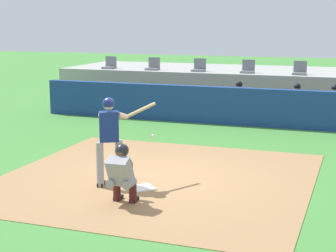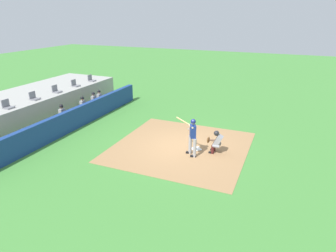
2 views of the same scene
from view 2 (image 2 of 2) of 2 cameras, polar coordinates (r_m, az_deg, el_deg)
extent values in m
plane|color=#428438|center=(14.79, 2.51, -4.00)|extent=(80.00, 80.00, 0.00)
cube|color=#9E754C|center=(14.79, 2.51, -3.98)|extent=(6.40, 6.40, 0.01)
cube|color=white|center=(14.55, 5.47, -4.41)|extent=(0.62, 0.62, 0.02)
cylinder|color=#99999E|center=(13.60, 5.17, -4.27)|extent=(0.15, 0.15, 0.92)
cylinder|color=#99999E|center=(13.92, 4.30, -3.62)|extent=(0.15, 0.15, 0.92)
cube|color=navy|center=(13.46, 4.83, -1.01)|extent=(0.45, 0.39, 0.60)
sphere|color=beige|center=(13.30, 4.88, 0.71)|extent=(0.21, 0.21, 0.21)
sphere|color=navy|center=(13.29, 4.89, 0.85)|extent=(0.24, 0.24, 0.24)
cylinder|color=beige|center=(13.44, 4.50, -0.06)|extent=(0.53, 0.39, 0.18)
cylinder|color=beige|center=(13.63, 4.57, 0.24)|extent=(0.18, 0.27, 0.17)
cylinder|color=tan|center=(13.93, 2.93, 0.96)|extent=(0.37, 0.81, 0.24)
cube|color=black|center=(13.78, 4.87, -5.82)|extent=(0.18, 0.28, 0.09)
cube|color=black|center=(14.10, 4.01, -5.14)|extent=(0.18, 0.28, 0.09)
cylinder|color=gray|center=(14.01, 9.24, -3.85)|extent=(0.16, 0.32, 0.16)
cylinder|color=#4C1919|center=(14.13, 8.60, -4.54)|extent=(0.14, 0.14, 0.42)
cube|color=black|center=(14.22, 8.33, -5.12)|extent=(0.11, 0.24, 0.08)
cylinder|color=gray|center=(14.30, 9.55, -3.35)|extent=(0.16, 0.32, 0.16)
cylinder|color=#4C1919|center=(14.42, 8.92, -4.03)|extent=(0.14, 0.14, 0.42)
cube|color=black|center=(14.50, 8.65, -4.60)|extent=(0.11, 0.24, 0.08)
cube|color=gray|center=(14.06, 9.65, -2.81)|extent=(0.40, 0.44, 0.57)
cube|color=#2D2D33|center=(14.08, 9.17, -2.74)|extent=(0.38, 0.25, 0.45)
sphere|color=brown|center=(13.94, 9.41, -1.48)|extent=(0.21, 0.21, 0.21)
sphere|color=#232328|center=(13.94, 9.34, -1.39)|extent=(0.25, 0.25, 0.25)
cylinder|color=brown|center=(14.07, 8.72, -2.74)|extent=(0.10, 0.45, 0.10)
ellipsoid|color=brown|center=(14.08, 7.79, -2.67)|extent=(0.28, 0.12, 0.30)
sphere|color=white|center=(14.33, 3.93, -0.57)|extent=(0.07, 0.07, 0.07)
cube|color=navy|center=(17.72, -17.57, 1.39)|extent=(13.00, 0.30, 1.20)
cube|color=olive|center=(18.48, -19.83, 0.68)|extent=(11.80, 0.44, 0.45)
cylinder|color=#939399|center=(18.21, -19.40, 1.33)|extent=(0.15, 0.40, 0.15)
cylinder|color=#939399|center=(18.17, -18.83, 0.47)|extent=(0.13, 0.13, 0.45)
cube|color=maroon|center=(18.20, -18.64, -0.10)|extent=(0.11, 0.24, 0.08)
cylinder|color=#939399|center=(18.39, -18.87, 1.59)|extent=(0.15, 0.40, 0.15)
cylinder|color=#939399|center=(18.35, -18.30, 0.73)|extent=(0.13, 0.13, 0.45)
cube|color=maroon|center=(18.38, -18.12, 0.17)|extent=(0.11, 0.24, 0.08)
cube|color=gray|center=(18.36, -19.75, 2.34)|extent=(0.36, 0.22, 0.54)
sphere|color=brown|center=(18.25, -19.90, 3.50)|extent=(0.20, 0.20, 0.20)
sphere|color=black|center=(18.24, -19.91, 3.62)|extent=(0.22, 0.22, 0.22)
cylinder|color=brown|center=(18.16, -19.79, 1.77)|extent=(0.09, 0.41, 0.22)
cylinder|color=brown|center=(18.44, -18.98, 2.16)|extent=(0.09, 0.41, 0.22)
cylinder|color=#939399|center=(19.58, -15.75, 3.08)|extent=(0.15, 0.40, 0.15)
cylinder|color=#939399|center=(19.54, -15.22, 2.28)|extent=(0.13, 0.13, 0.45)
cube|color=maroon|center=(19.56, -15.05, 1.75)|extent=(0.11, 0.24, 0.08)
cylinder|color=#939399|center=(19.77, -15.30, 3.30)|extent=(0.15, 0.40, 0.15)
cylinder|color=#939399|center=(19.73, -14.76, 2.50)|extent=(0.13, 0.13, 0.45)
cube|color=maroon|center=(19.76, -14.60, 1.98)|extent=(0.11, 0.24, 0.08)
cube|color=gray|center=(19.73, -16.11, 4.00)|extent=(0.36, 0.22, 0.54)
sphere|color=#996B4C|center=(19.62, -16.22, 5.09)|extent=(0.20, 0.20, 0.20)
sphere|color=black|center=(19.61, -16.23, 5.20)|extent=(0.22, 0.22, 0.22)
cylinder|color=#996B4C|center=(19.53, -16.11, 3.50)|extent=(0.09, 0.41, 0.22)
cylinder|color=#996B4C|center=(19.82, -15.40, 3.82)|extent=(0.09, 0.41, 0.22)
cylinder|color=#939399|center=(20.45, -13.77, 4.02)|extent=(0.15, 0.40, 0.15)
cylinder|color=#939399|center=(20.41, -13.26, 3.25)|extent=(0.13, 0.13, 0.45)
cube|color=maroon|center=(20.44, -13.10, 2.74)|extent=(0.11, 0.24, 0.08)
cylinder|color=#939399|center=(20.65, -13.35, 4.22)|extent=(0.15, 0.40, 0.15)
cylinder|color=#939399|center=(20.61, -12.84, 3.46)|extent=(0.13, 0.13, 0.45)
cube|color=maroon|center=(20.64, -12.69, 2.96)|extent=(0.11, 0.24, 0.08)
cube|color=gray|center=(20.60, -14.12, 4.90)|extent=(0.36, 0.22, 0.54)
sphere|color=beige|center=(20.50, -14.22, 5.94)|extent=(0.20, 0.20, 0.20)
sphere|color=black|center=(20.49, -14.23, 6.05)|extent=(0.22, 0.22, 0.22)
cylinder|color=beige|center=(20.40, -14.11, 4.42)|extent=(0.09, 0.41, 0.22)
cylinder|color=beige|center=(20.71, -13.46, 4.72)|extent=(0.09, 0.41, 0.22)
cylinder|color=#939399|center=(20.95, -12.74, 4.51)|extent=(0.15, 0.40, 0.15)
cylinder|color=#939399|center=(20.91, -12.24, 3.76)|extent=(0.13, 0.13, 0.45)
cube|color=maroon|center=(20.94, -12.08, 3.26)|extent=(0.11, 0.24, 0.08)
cylinder|color=#939399|center=(21.15, -12.34, 4.70)|extent=(0.15, 0.40, 0.15)
cylinder|color=#939399|center=(21.11, -11.84, 3.96)|extent=(0.13, 0.13, 0.45)
cube|color=maroon|center=(21.14, -11.69, 3.46)|extent=(0.11, 0.24, 0.08)
cube|color=gray|center=(21.10, -13.09, 5.36)|extent=(0.36, 0.22, 0.54)
sphere|color=tan|center=(21.01, -13.18, 6.39)|extent=(0.20, 0.20, 0.20)
sphere|color=black|center=(21.00, -13.19, 6.49)|extent=(0.22, 0.22, 0.22)
cylinder|color=tan|center=(20.90, -13.07, 4.90)|extent=(0.09, 0.41, 0.22)
cylinder|color=tan|center=(21.21, -12.45, 5.19)|extent=(0.09, 0.41, 0.22)
cube|color=#9E9E99|center=(20.73, -27.01, 3.14)|extent=(15.00, 4.40, 1.40)
cube|color=slate|center=(18.21, -28.39, 3.12)|extent=(0.46, 0.46, 0.08)
cube|color=slate|center=(18.31, -28.92, 3.90)|extent=(0.46, 0.06, 0.40)
cube|color=slate|center=(19.37, -24.25, 4.75)|extent=(0.46, 0.46, 0.08)
cube|color=slate|center=(19.45, -24.76, 5.47)|extent=(0.46, 0.06, 0.40)
cube|color=slate|center=(20.62, -20.57, 6.17)|extent=(0.46, 0.46, 0.08)
cube|color=slate|center=(20.71, -21.07, 6.84)|extent=(0.46, 0.06, 0.40)
cube|color=slate|center=(21.97, -17.32, 7.39)|extent=(0.46, 0.46, 0.08)
cube|color=slate|center=(22.04, -17.79, 8.03)|extent=(0.46, 0.06, 0.40)
cube|color=slate|center=(23.38, -14.44, 8.46)|extent=(0.46, 0.46, 0.08)
cube|color=slate|center=(23.45, -14.89, 9.06)|extent=(0.46, 0.06, 0.40)
camera|label=1|loc=(17.83, 41.80, 6.13)|focal=58.49mm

